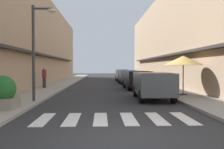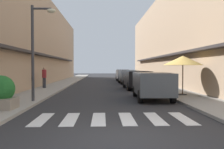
{
  "view_description": "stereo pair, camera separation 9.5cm",
  "coord_description": "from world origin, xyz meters",
  "px_view_note": "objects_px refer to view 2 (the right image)",
  "views": [
    {
      "loc": [
        -0.44,
        -5.95,
        1.73
      ],
      "look_at": [
        0.45,
        15.72,
        1.13
      ],
      "focal_mm": 40.81,
      "sensor_mm": 36.0,
      "label": 1
    },
    {
      "loc": [
        -0.34,
        -5.95,
        1.73
      ],
      "look_at": [
        0.45,
        15.72,
        1.13
      ],
      "focal_mm": 40.81,
      "sensor_mm": 36.0,
      "label": 2
    }
  ],
  "objects_px": {
    "parked_car_distant": "(123,74)",
    "pedestrian_walking_near": "(44,77)",
    "planter_corner": "(1,93)",
    "street_lamp": "(37,42)",
    "parked_car_far": "(128,75)",
    "parked_car_mid": "(136,78)",
    "parked_car_near": "(152,83)",
    "cafe_umbrella": "(183,61)"
  },
  "relations": [
    {
      "from": "parked_car_near",
      "to": "pedestrian_walking_near",
      "type": "relative_size",
      "value": 2.56
    },
    {
      "from": "parked_car_distant",
      "to": "street_lamp",
      "type": "bearing_deg",
      "value": -105.23
    },
    {
      "from": "parked_car_near",
      "to": "planter_corner",
      "type": "bearing_deg",
      "value": -151.56
    },
    {
      "from": "parked_car_distant",
      "to": "street_lamp",
      "type": "xyz_separation_m",
      "value": [
        -5.82,
        -21.38,
        2.05
      ]
    },
    {
      "from": "parked_car_far",
      "to": "parked_car_near",
      "type": "bearing_deg",
      "value": -90.0
    },
    {
      "from": "parked_car_near",
      "to": "pedestrian_walking_near",
      "type": "height_order",
      "value": "pedestrian_walking_near"
    },
    {
      "from": "parked_car_near",
      "to": "street_lamp",
      "type": "xyz_separation_m",
      "value": [
        -5.82,
        -1.24,
        2.05
      ]
    },
    {
      "from": "parked_car_far",
      "to": "parked_car_distant",
      "type": "bearing_deg",
      "value": 90.0
    },
    {
      "from": "parked_car_near",
      "to": "parked_car_distant",
      "type": "height_order",
      "value": "same"
    },
    {
      "from": "parked_car_mid",
      "to": "cafe_umbrella",
      "type": "distance_m",
      "value": 5.83
    },
    {
      "from": "street_lamp",
      "to": "parked_car_near",
      "type": "bearing_deg",
      "value": 11.99
    },
    {
      "from": "parked_car_far",
      "to": "planter_corner",
      "type": "xyz_separation_m",
      "value": [
        -6.61,
        -16.96,
        -0.19
      ]
    },
    {
      "from": "street_lamp",
      "to": "planter_corner",
      "type": "relative_size",
      "value": 3.51
    },
    {
      "from": "parked_car_far",
      "to": "pedestrian_walking_near",
      "type": "xyz_separation_m",
      "value": [
        -7.29,
        -6.72,
        0.07
      ]
    },
    {
      "from": "parked_car_far",
      "to": "parked_car_distant",
      "type": "height_order",
      "value": "same"
    },
    {
      "from": "parked_car_near",
      "to": "parked_car_distant",
      "type": "xyz_separation_m",
      "value": [
        -0.0,
        20.14,
        0.0
      ]
    },
    {
      "from": "parked_car_near",
      "to": "street_lamp",
      "type": "distance_m",
      "value": 6.29
    },
    {
      "from": "planter_corner",
      "to": "pedestrian_walking_near",
      "type": "relative_size",
      "value": 0.79
    },
    {
      "from": "pedestrian_walking_near",
      "to": "street_lamp",
      "type": "bearing_deg",
      "value": 65.99
    },
    {
      "from": "parked_car_distant",
      "to": "pedestrian_walking_near",
      "type": "xyz_separation_m",
      "value": [
        -7.29,
        -13.49,
        0.07
      ]
    },
    {
      "from": "parked_car_distant",
      "to": "planter_corner",
      "type": "relative_size",
      "value": 3.26
    },
    {
      "from": "planter_corner",
      "to": "pedestrian_walking_near",
      "type": "bearing_deg",
      "value": 93.78
    },
    {
      "from": "parked_car_near",
      "to": "parked_car_mid",
      "type": "relative_size",
      "value": 0.96
    },
    {
      "from": "parked_car_near",
      "to": "street_lamp",
      "type": "relative_size",
      "value": 0.92
    },
    {
      "from": "planter_corner",
      "to": "pedestrian_walking_near",
      "type": "distance_m",
      "value": 10.27
    },
    {
      "from": "parked_car_mid",
      "to": "planter_corner",
      "type": "relative_size",
      "value": 3.38
    },
    {
      "from": "parked_car_far",
      "to": "pedestrian_walking_near",
      "type": "bearing_deg",
      "value": -137.34
    },
    {
      "from": "planter_corner",
      "to": "parked_car_near",
      "type": "bearing_deg",
      "value": 28.44
    },
    {
      "from": "parked_car_mid",
      "to": "parked_car_far",
      "type": "relative_size",
      "value": 1.03
    },
    {
      "from": "parked_car_mid",
      "to": "cafe_umbrella",
      "type": "xyz_separation_m",
      "value": [
        2.04,
        -5.33,
        1.21
      ]
    },
    {
      "from": "parked_car_near",
      "to": "street_lamp",
      "type": "bearing_deg",
      "value": -168.01
    },
    {
      "from": "parked_car_mid",
      "to": "parked_car_far",
      "type": "height_order",
      "value": "same"
    },
    {
      "from": "parked_car_distant",
      "to": "cafe_umbrella",
      "type": "distance_m",
      "value": 19.12
    },
    {
      "from": "parked_car_mid",
      "to": "parked_car_distant",
      "type": "relative_size",
      "value": 1.04
    },
    {
      "from": "cafe_umbrella",
      "to": "planter_corner",
      "type": "height_order",
      "value": "cafe_umbrella"
    },
    {
      "from": "cafe_umbrella",
      "to": "planter_corner",
      "type": "bearing_deg",
      "value": -151.19
    },
    {
      "from": "parked_car_near",
      "to": "cafe_umbrella",
      "type": "relative_size",
      "value": 1.83
    },
    {
      "from": "street_lamp",
      "to": "cafe_umbrella",
      "type": "bearing_deg",
      "value": 17.05
    },
    {
      "from": "parked_car_distant",
      "to": "street_lamp",
      "type": "relative_size",
      "value": 0.93
    },
    {
      "from": "street_lamp",
      "to": "planter_corner",
      "type": "height_order",
      "value": "street_lamp"
    },
    {
      "from": "parked_car_mid",
      "to": "parked_car_near",
      "type": "bearing_deg",
      "value": -90.0
    },
    {
      "from": "parked_car_far",
      "to": "cafe_umbrella",
      "type": "xyz_separation_m",
      "value": [
        2.04,
        -12.2,
        1.21
      ]
    }
  ]
}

